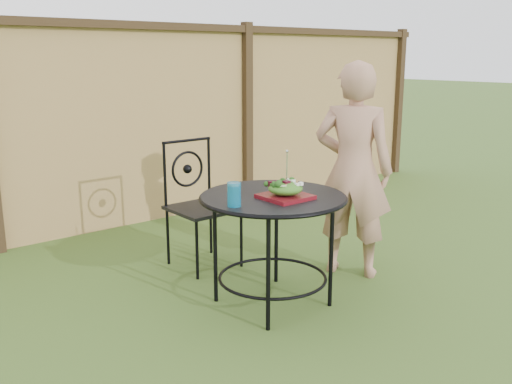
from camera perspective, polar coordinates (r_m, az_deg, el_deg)
ground at (r=3.93m, az=3.97°, el=-10.08°), size 60.00×60.00×0.00m
fence at (r=5.44m, az=-12.04°, el=6.67°), size 8.00×0.12×1.90m
patio_table at (r=3.57m, az=1.70°, el=-2.48°), size 0.92×0.92×0.72m
patio_chair at (r=4.32m, az=-5.69°, el=-0.82°), size 0.46×0.46×0.95m
diner at (r=4.12m, az=9.70°, el=2.14°), size 0.60×0.67×1.54m
salad_plate at (r=3.45m, az=2.94°, el=-0.47°), size 0.27×0.27×0.02m
salad at (r=3.44m, az=2.95°, el=0.37°), size 0.21×0.21×0.08m
fork at (r=3.42m, az=3.10°, el=2.52°), size 0.01×0.01×0.18m
drinking_glass at (r=3.26m, az=-2.21°, el=-0.25°), size 0.08×0.08×0.14m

